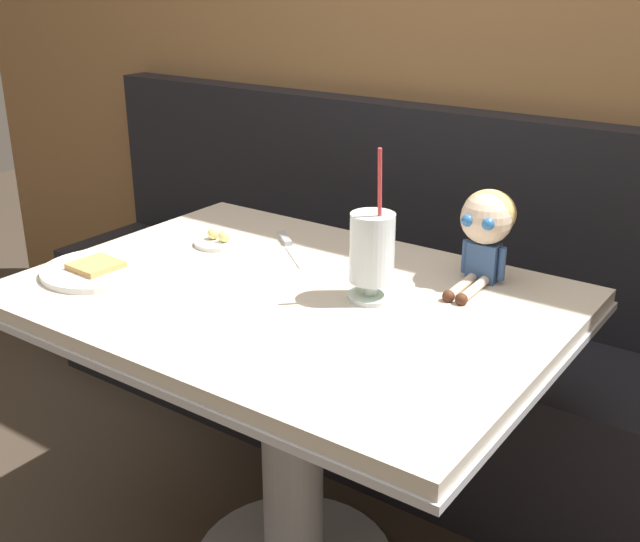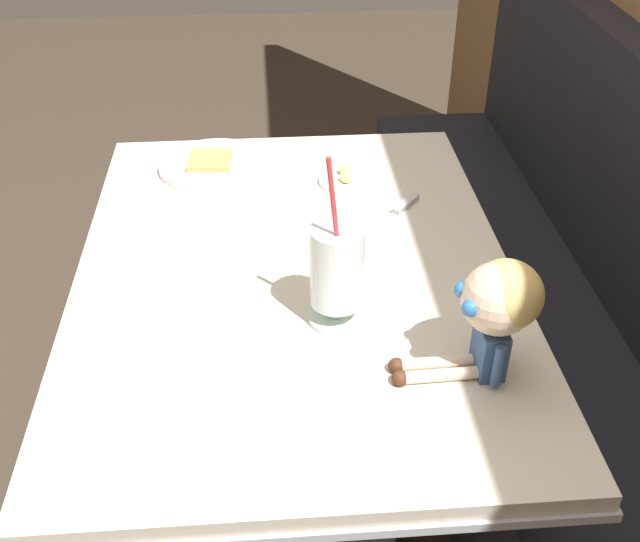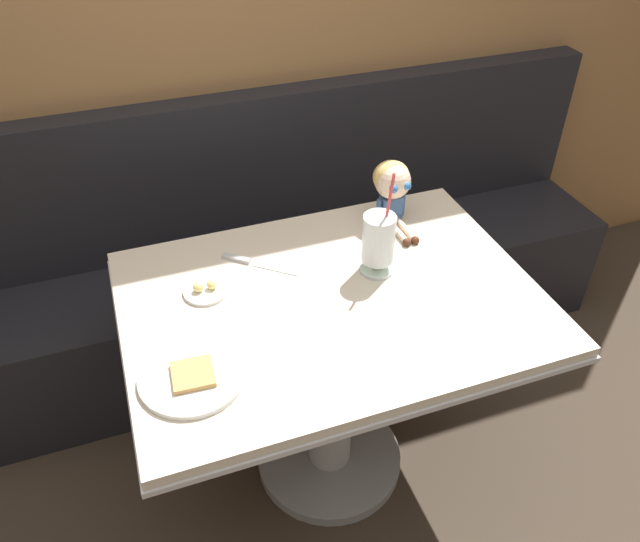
# 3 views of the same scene
# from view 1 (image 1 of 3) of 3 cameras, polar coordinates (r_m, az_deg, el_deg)

# --- Properties ---
(wood_panel_wall) EXTENTS (4.40, 0.08, 2.40)m
(wood_panel_wall) POSITION_cam_1_polar(r_m,az_deg,el_deg) (2.25, 11.81, 16.75)
(wood_panel_wall) COLOR olive
(wood_panel_wall) RESTS_ON ground
(booth_bench) EXTENTS (2.60, 0.48, 1.00)m
(booth_bench) POSITION_cam_1_polar(r_m,az_deg,el_deg) (2.28, 7.63, -5.96)
(booth_bench) COLOR black
(booth_bench) RESTS_ON ground
(diner_table) EXTENTS (1.11, 0.81, 0.74)m
(diner_table) POSITION_cam_1_polar(r_m,az_deg,el_deg) (1.71, -2.11, -7.55)
(diner_table) COLOR beige
(diner_table) RESTS_ON ground
(toast_plate) EXTENTS (0.25, 0.25, 0.03)m
(toast_plate) POSITION_cam_1_polar(r_m,az_deg,el_deg) (1.78, -15.84, 0.12)
(toast_plate) COLOR white
(toast_plate) RESTS_ON diner_table
(milkshake_glass) EXTENTS (0.10, 0.10, 0.32)m
(milkshake_glass) POSITION_cam_1_polar(r_m,az_deg,el_deg) (1.55, 3.82, 1.39)
(milkshake_glass) COLOR silver
(milkshake_glass) RESTS_ON diner_table
(butter_saucer) EXTENTS (0.12, 0.12, 0.04)m
(butter_saucer) POSITION_cam_1_polar(r_m,az_deg,el_deg) (1.90, -7.38, 2.21)
(butter_saucer) COLOR white
(butter_saucer) RESTS_ON diner_table
(butter_knife) EXTENTS (0.19, 0.16, 0.01)m
(butter_knife) POSITION_cam_1_polar(r_m,az_deg,el_deg) (1.88, -2.38, 2.04)
(butter_knife) COLOR silver
(butter_knife) RESTS_ON diner_table
(seated_doll) EXTENTS (0.12, 0.22, 0.20)m
(seated_doll) POSITION_cam_1_polar(r_m,az_deg,el_deg) (1.66, 12.06, 3.44)
(seated_doll) COLOR #385689
(seated_doll) RESTS_ON diner_table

